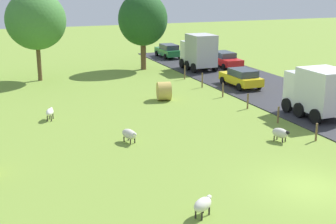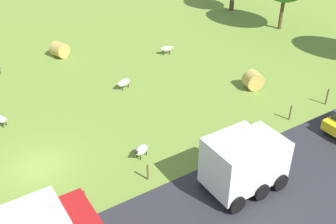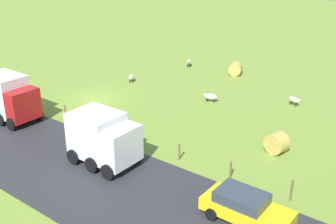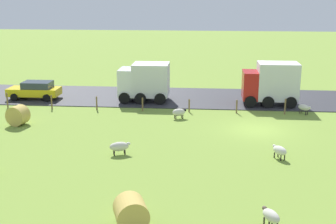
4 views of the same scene
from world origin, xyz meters
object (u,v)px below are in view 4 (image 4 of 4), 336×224
(hay_bale_1, at_px, (131,212))
(hay_bale_0, at_px, (18,115))
(car_0, at_px, (35,90))
(sheep_5, at_px, (304,108))
(sheep_4, at_px, (179,112))
(truck_2, at_px, (271,83))
(sheep_2, at_px, (271,216))
(sheep_0, at_px, (280,150))
(truck_0, at_px, (145,81))
(sheep_1, at_px, (119,147))

(hay_bale_1, bearing_deg, hay_bale_0, 37.56)
(hay_bale_0, xyz_separation_m, car_0, (7.73, 1.70, 0.16))
(sheep_5, height_order, hay_bale_0, hay_bale_0)
(sheep_4, height_order, truck_2, truck_2)
(sheep_5, height_order, car_0, car_0)
(sheep_2, relative_size, car_0, 0.25)
(sheep_0, bearing_deg, sheep_2, 169.13)
(sheep_4, distance_m, sheep_5, 9.82)
(hay_bale_1, distance_m, truck_0, 21.55)
(truck_0, bearing_deg, truck_2, -92.36)
(sheep_1, bearing_deg, car_0, 37.55)
(sheep_2, relative_size, sheep_5, 1.05)
(sheep_1, height_order, hay_bale_1, hay_bale_1)
(truck_0, distance_m, car_0, 9.76)
(sheep_5, relative_size, truck_2, 0.24)
(sheep_0, distance_m, truck_0, 16.19)
(sheep_0, xyz_separation_m, hay_bale_0, (5.20, 17.52, 0.20))
(sheep_2, relative_size, truck_2, 0.25)
(hay_bale_0, bearing_deg, sheep_5, -77.08)
(sheep_1, relative_size, truck_2, 0.29)
(car_0, bearing_deg, truck_2, -90.90)
(truck_2, bearing_deg, sheep_5, -139.37)
(sheep_0, bearing_deg, hay_bale_1, 139.53)
(sheep_1, xyz_separation_m, sheep_2, (-7.80, -7.67, 0.04))
(car_0, bearing_deg, hay_bale_1, -150.36)
(sheep_5, bearing_deg, sheep_0, 161.46)
(sheep_1, height_order, car_0, car_0)
(truck_0, bearing_deg, hay_bale_0, 134.39)
(truck_0, bearing_deg, car_0, 90.68)
(hay_bale_1, xyz_separation_m, truck_0, (21.39, 2.39, 1.14))
(sheep_2, relative_size, truck_0, 0.26)
(hay_bale_0, height_order, truck_2, truck_2)
(sheep_4, relative_size, hay_bale_1, 0.87)
(sheep_1, relative_size, truck_0, 0.31)
(hay_bale_0, xyz_separation_m, truck_2, (7.41, -18.62, 1.20))
(sheep_5, height_order, truck_2, truck_2)
(sheep_5, xyz_separation_m, car_0, (2.94, 22.57, 0.34))
(sheep_0, height_order, sheep_1, sheep_1)
(sheep_0, distance_m, sheep_2, 8.06)
(hay_bale_0, height_order, truck_0, truck_0)
(sheep_2, height_order, sheep_4, sheep_2)
(hay_bale_1, bearing_deg, sheep_0, -40.47)
(sheep_2, bearing_deg, hay_bale_0, 50.66)
(sheep_0, height_order, hay_bale_0, hay_bale_0)
(sheep_4, distance_m, truck_0, 6.26)
(sheep_2, bearing_deg, truck_2, -7.27)
(sheep_4, xyz_separation_m, hay_bale_1, (-16.20, 0.88, 0.17))
(hay_bale_0, distance_m, truck_2, 20.08)
(sheep_5, bearing_deg, sheep_1, 128.86)
(sheep_0, height_order, truck_2, truck_2)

